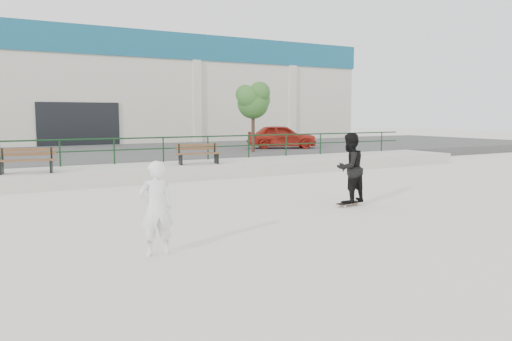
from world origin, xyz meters
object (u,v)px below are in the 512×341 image
bench_left (27,161)px  tree (253,100)px  bench_right (198,154)px  red_car (282,136)px  standing_skater (350,168)px  skateboard (349,203)px  seated_skater (156,208)px

bench_left → tree: bearing=34.3°
bench_right → red_car: red_car is taller
bench_right → standing_skater: size_ratio=0.96×
red_car → skateboard: bearing=178.0°
red_car → seated_skater: 20.52m
bench_left → seated_skater: 9.91m
skateboard → seated_skater: 6.37m
tree → seated_skater: (-9.94, -14.42, -2.37)m
bench_left → seated_skater: (1.22, -9.83, -0.08)m
bench_right → red_car: bearing=46.9°
red_car → seated_skater: red_car is taller
bench_right → red_car: size_ratio=0.45×
red_car → standing_skater: size_ratio=2.14×
bench_right → standing_skater: 7.93m
bench_left → skateboard: size_ratio=2.34×
bench_left → red_car: 15.29m
tree → seated_skater: 17.67m
skateboard → red_car: bearing=54.9°
tree → red_car: size_ratio=0.90×
tree → red_car: tree is taller
bench_left → bench_right: bearing=12.5°
tree → skateboard: (-3.95, -12.39, -3.13)m
standing_skater → tree: bearing=-118.1°
tree → standing_skater: (-3.95, -12.39, -2.17)m
skateboard → standing_skater: size_ratio=0.43×
bench_left → tree: 12.28m
skateboard → seated_skater: bearing=-170.8°
standing_skater → seated_skater: bearing=8.3°
red_car → seated_skater: (-12.73, -16.09, -0.35)m
seated_skater → tree: bearing=-120.3°
bench_left → standing_skater: bearing=-35.3°
skateboard → tree: bearing=62.8°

